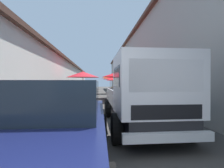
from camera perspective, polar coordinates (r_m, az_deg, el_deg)
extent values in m
plane|color=#3D3A38|center=(14.72, -4.44, -5.07)|extent=(90.00, 90.00, 0.00)
cube|color=silver|center=(18.19, -26.48, 1.70)|extent=(49.50, 7.00, 3.66)
cube|color=#4C3328|center=(18.34, -26.50, 7.80)|extent=(49.80, 7.50, 0.24)
cube|color=gray|center=(18.33, 17.39, 5.49)|extent=(49.50, 7.00, 6.07)
cube|color=#4C3328|center=(18.87, 17.42, 15.08)|extent=(49.80, 7.50, 0.24)
cylinder|color=#9E9EA3|center=(12.67, 2.94, -0.73)|extent=(0.06, 0.06, 2.31)
cone|color=red|center=(12.69, 2.95, 3.44)|extent=(2.84, 2.84, 0.47)
sphere|color=#9E9EA3|center=(12.70, 2.95, 4.68)|extent=(0.07, 0.07, 0.07)
cube|color=#9E7547|center=(12.84, 3.89, -4.22)|extent=(0.90, 0.74, 0.74)
sphere|color=orange|center=(12.68, 3.71, -2.39)|extent=(0.09, 0.09, 0.09)
sphere|color=orange|center=(13.03, 4.57, -2.32)|extent=(0.09, 0.09, 0.09)
sphere|color=orange|center=(12.60, 4.78, -2.41)|extent=(0.09, 0.09, 0.09)
sphere|color=orange|center=(12.84, 4.51, -2.36)|extent=(0.09, 0.09, 0.09)
cylinder|color=#9E9EA3|center=(14.99, 2.45, -0.82)|extent=(0.06, 0.06, 2.17)
cone|color=red|center=(15.00, 2.45, 2.47)|extent=(2.89, 2.89, 0.44)
sphere|color=#9E9EA3|center=(15.01, 2.45, 3.47)|extent=(0.07, 0.07, 0.07)
cube|color=brown|center=(15.12, 2.13, -3.52)|extent=(0.73, 0.71, 0.74)
sphere|color=orange|center=(14.87, 2.08, -1.99)|extent=(0.09, 0.09, 0.09)
sphere|color=orange|center=(15.30, 1.99, -1.92)|extent=(0.09, 0.09, 0.09)
sphere|color=orange|center=(15.07, 2.78, -1.96)|extent=(0.09, 0.09, 0.09)
sphere|color=orange|center=(15.24, 1.38, -1.93)|extent=(0.09, 0.09, 0.09)
cylinder|color=#9E9EA3|center=(8.56, 6.05, -2.28)|extent=(0.06, 0.06, 2.02)
cone|color=red|center=(8.56, 6.05, 2.86)|extent=(2.42, 2.42, 0.48)
sphere|color=#9E9EA3|center=(8.57, 6.06, 4.74)|extent=(0.07, 0.07, 0.07)
cube|color=brown|center=(8.37, 6.08, -6.68)|extent=(0.97, 0.78, 0.76)
sphere|color=orange|center=(8.25, 6.01, -3.45)|extent=(0.09, 0.09, 0.09)
sphere|color=orange|center=(8.09, 8.05, -3.91)|extent=(0.09, 0.09, 0.09)
sphere|color=orange|center=(8.62, 7.24, -3.64)|extent=(0.09, 0.09, 0.09)
cylinder|color=#9E9EA3|center=(21.13, -0.60, -0.30)|extent=(0.06, 0.06, 2.28)
cone|color=#D84C14|center=(21.14, -0.60, 2.38)|extent=(2.33, 2.33, 0.30)
sphere|color=#9E9EA3|center=(21.14, -0.60, 2.90)|extent=(0.07, 0.07, 0.07)
cube|color=#9E7547|center=(20.93, 0.11, -2.38)|extent=(0.91, 0.59, 0.77)
sphere|color=orange|center=(20.97, -0.17, -1.20)|extent=(0.09, 0.09, 0.09)
sphere|color=orange|center=(20.87, -0.12, -1.21)|extent=(0.09, 0.09, 0.09)
sphere|color=orange|center=(21.21, 0.39, -1.19)|extent=(0.09, 0.09, 0.09)
sphere|color=orange|center=(20.98, 0.29, -1.06)|extent=(0.09, 0.09, 0.09)
cylinder|color=#9E9EA3|center=(13.96, -9.90, -0.58)|extent=(0.06, 0.06, 2.33)
cone|color=red|center=(13.98, -9.90, 3.23)|extent=(2.72, 2.72, 0.48)
sphere|color=#9E9EA3|center=(13.99, -9.90, 4.37)|extent=(0.07, 0.07, 0.07)
cube|color=#9E7547|center=(14.24, -10.47, -3.72)|extent=(0.93, 0.70, 0.77)
sphere|color=orange|center=(14.01, -10.52, -2.03)|extent=(0.09, 0.09, 0.09)
sphere|color=orange|center=(14.44, -9.42, -1.96)|extent=(0.09, 0.09, 0.09)
sphere|color=orange|center=(14.33, -9.75, -1.76)|extent=(0.09, 0.09, 0.09)
sphere|color=orange|center=(13.92, -10.94, -2.05)|extent=(0.09, 0.09, 0.09)
sphere|color=orange|center=(14.09, -10.09, -2.02)|extent=(0.09, 0.09, 0.09)
sphere|color=orange|center=(13.93, -10.87, -2.05)|extent=(0.09, 0.09, 0.09)
cube|color=#0F1438|center=(3.20, -19.07, -14.96)|extent=(3.92, 1.78, 0.64)
cube|color=#19232D|center=(3.24, -18.41, -3.98)|extent=(2.36, 1.55, 0.56)
cylinder|color=black|center=(4.45, -3.26, -14.12)|extent=(0.60, 0.21, 0.60)
cylinder|color=black|center=(4.75, -25.10, -13.22)|extent=(0.60, 0.21, 0.60)
cube|color=black|center=(5.69, 8.40, -8.85)|extent=(4.81, 1.52, 0.36)
cube|color=silver|center=(4.05, 13.94, -0.11)|extent=(1.55, 1.77, 1.40)
cube|color=#19232D|center=(3.36, 18.12, 2.75)|extent=(0.07, 1.47, 0.63)
cube|color=#19232D|center=(4.05, 13.95, 2.36)|extent=(1.06, 1.78, 0.45)
cube|color=black|center=(3.40, 18.16, -9.05)|extent=(0.07, 1.40, 0.28)
cube|color=silver|center=(3.43, 18.70, -16.85)|extent=(0.14, 1.75, 0.18)
cube|color=gray|center=(6.65, 13.63, -3.78)|extent=(3.16, 0.09, 0.50)
cube|color=gray|center=(6.31, -0.68, -3.99)|extent=(3.16, 0.09, 0.50)
cube|color=gray|center=(7.95, 4.32, -3.07)|extent=(0.08, 1.65, 0.50)
cylinder|color=black|center=(4.54, 24.68, -13.08)|extent=(0.72, 0.23, 0.72)
cylinder|color=black|center=(3.99, 1.54, -14.94)|extent=(0.72, 0.23, 0.72)
cylinder|color=black|center=(7.31, 12.41, -7.88)|extent=(0.72, 0.23, 0.72)
cylinder|color=black|center=(6.99, -1.54, -8.26)|extent=(0.72, 0.23, 0.72)
cylinder|color=navy|center=(15.49, -11.09, -3.38)|extent=(0.14, 0.14, 0.77)
cylinder|color=navy|center=(15.34, -11.29, -3.41)|extent=(0.14, 0.14, 0.77)
cube|color=#33518C|center=(15.39, -11.20, -0.89)|extent=(0.48, 0.30, 0.58)
sphere|color=#A57A5B|center=(15.38, -11.20, 0.57)|extent=(0.21, 0.21, 0.21)
cylinder|color=#33518C|center=(15.64, -10.84, -0.77)|extent=(0.08, 0.08, 0.52)
cylinder|color=#33518C|center=(15.13, -11.56, -0.81)|extent=(0.08, 0.08, 0.52)
cylinder|color=#232328|center=(7.82, -19.39, -7.19)|extent=(0.14, 0.14, 0.76)
cylinder|color=#232328|center=(7.72, -18.51, -7.29)|extent=(0.14, 0.14, 0.76)
cube|color=white|center=(7.71, -18.97, -2.31)|extent=(0.38, 0.49, 0.57)
sphere|color=tan|center=(7.70, -18.98, 0.59)|extent=(0.21, 0.21, 0.21)
cylinder|color=white|center=(7.89, -20.47, -2.05)|extent=(0.08, 0.08, 0.52)
cylinder|color=white|center=(7.53, -17.40, -2.16)|extent=(0.08, 0.08, 0.52)
cylinder|color=red|center=(9.15, -18.64, -5.83)|extent=(0.30, 0.30, 0.03)
cylinder|color=red|center=(9.29, -18.47, -7.05)|extent=(0.04, 0.04, 0.42)
cylinder|color=red|center=(9.21, -19.33, -7.11)|extent=(0.04, 0.04, 0.42)
cylinder|color=red|center=(9.07, -18.81, -7.23)|extent=(0.04, 0.04, 0.42)
cylinder|color=red|center=(9.15, -17.95, -7.15)|extent=(0.04, 0.04, 0.42)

